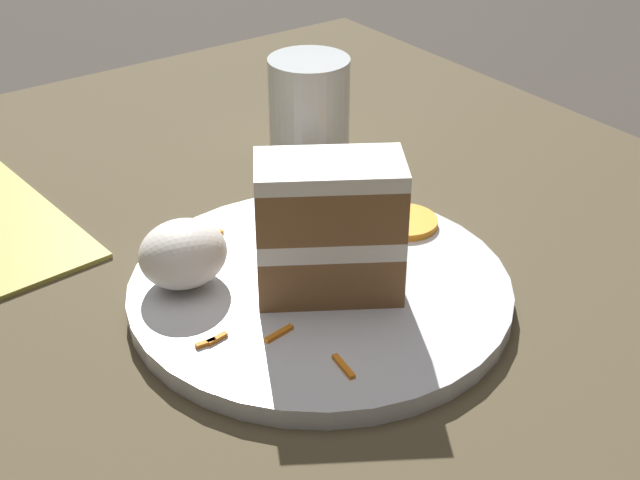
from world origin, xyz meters
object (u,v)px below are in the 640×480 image
orange_garnish (408,224)px  drinking_glass (309,122)px  cake_slice (330,228)px  plate (320,290)px  cream_dollop (183,254)px

orange_garnish → drinking_glass: bearing=84.5°
cake_slice → drinking_glass: bearing=-179.4°
plate → cake_slice: 0.06m
cake_slice → drinking_glass: size_ratio=1.08×
plate → drinking_glass: drinking_glass is taller
orange_garnish → drinking_glass: drinking_glass is taller
cake_slice → cream_dollop: bearing=-98.5°
plate → cream_dollop: cream_dollop is taller
plate → cream_dollop: (-0.08, 0.06, 0.03)m
cake_slice → orange_garnish: 0.12m
plate → drinking_glass: size_ratio=2.63×
plate → cake_slice: size_ratio=2.44×
cake_slice → drinking_glass: cake_slice is taller
plate → drinking_glass: (0.12, 0.18, 0.04)m
cake_slice → drinking_glass: 0.23m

